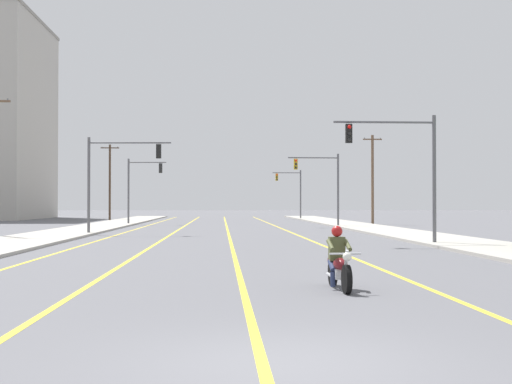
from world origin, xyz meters
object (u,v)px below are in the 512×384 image
at_px(traffic_signal_mid_right, 324,179).
at_px(utility_pole_left_far, 110,181).
at_px(motorcycle_with_rider, 339,264).
at_px(traffic_signal_far_right, 293,187).
at_px(traffic_signal_near_right, 405,159).
at_px(traffic_signal_near_left, 113,170).
at_px(traffic_signal_mid_left, 139,182).
at_px(utility_pole_right_far, 373,178).

distance_m(traffic_signal_mid_right, utility_pole_left_far, 33.91).
bearing_deg(motorcycle_with_rider, traffic_signal_far_right, 84.92).
distance_m(traffic_signal_near_right, traffic_signal_near_left, 19.67).
relative_size(traffic_signal_mid_right, utility_pole_left_far, 0.68).
relative_size(motorcycle_with_rider, traffic_signal_near_left, 0.35).
relative_size(traffic_signal_near_right, utility_pole_left_far, 0.68).
height_order(motorcycle_with_rider, traffic_signal_mid_right, traffic_signal_mid_right).
xyz_separation_m(motorcycle_with_rider, traffic_signal_mid_left, (-10.36, 49.85, 3.43)).
height_order(traffic_signal_near_right, utility_pole_left_far, utility_pole_left_far).
distance_m(traffic_signal_near_right, utility_pole_left_far, 56.08).
xyz_separation_m(traffic_signal_mid_left, utility_pole_left_far, (-5.64, 18.52, 0.73)).
bearing_deg(traffic_signal_mid_left, traffic_signal_near_left, -87.84).
bearing_deg(traffic_signal_near_right, traffic_signal_near_left, 142.61).
bearing_deg(motorcycle_with_rider, traffic_signal_near_left, 108.40).
xyz_separation_m(traffic_signal_near_left, utility_pole_left_far, (-6.44, 39.60, 0.62)).
bearing_deg(traffic_signal_near_right, traffic_signal_mid_left, 116.44).
distance_m(traffic_signal_near_right, traffic_signal_far_right, 54.40).
bearing_deg(utility_pole_right_far, motorcycle_with_rider, -103.27).
bearing_deg(traffic_signal_far_right, utility_pole_right_far, -75.56).
distance_m(traffic_signal_near_left, traffic_signal_far_right, 45.33).
relative_size(traffic_signal_near_right, traffic_signal_mid_left, 1.00).
bearing_deg(traffic_signal_mid_left, motorcycle_with_rider, -78.26).
relative_size(traffic_signal_far_right, utility_pole_right_far, 0.73).
relative_size(traffic_signal_mid_right, traffic_signal_mid_left, 1.00).
bearing_deg(traffic_signal_mid_right, utility_pole_left_far, 130.48).
bearing_deg(traffic_signal_near_left, traffic_signal_near_right, -37.39).
bearing_deg(utility_pole_right_far, traffic_signal_near_left, -135.16).
xyz_separation_m(traffic_signal_near_left, traffic_signal_far_right, (15.90, 42.45, -0.11)).
bearing_deg(utility_pole_right_far, traffic_signal_far_right, 104.44).
height_order(traffic_signal_near_left, traffic_signal_mid_right, same).
relative_size(traffic_signal_mid_right, utility_pole_right_far, 0.73).
relative_size(traffic_signal_near_left, utility_pole_right_far, 0.73).
relative_size(traffic_signal_mid_left, utility_pole_right_far, 0.73).
height_order(motorcycle_with_rider, traffic_signal_far_right, traffic_signal_far_right).
bearing_deg(traffic_signal_far_right, traffic_signal_mid_left, -128.01).
bearing_deg(traffic_signal_near_right, motorcycle_with_rider, -109.84).
relative_size(traffic_signal_near_right, utility_pole_right_far, 0.73).
bearing_deg(traffic_signal_far_right, traffic_signal_near_left, -110.53).
distance_m(traffic_signal_near_right, utility_pole_right_far, 33.68).
xyz_separation_m(traffic_signal_near_right, utility_pole_left_far, (-22.07, 51.55, 0.64)).
bearing_deg(traffic_signal_far_right, utility_pole_left_far, -172.74).
xyz_separation_m(motorcycle_with_rider, traffic_signal_far_right, (6.33, 71.21, 3.43)).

